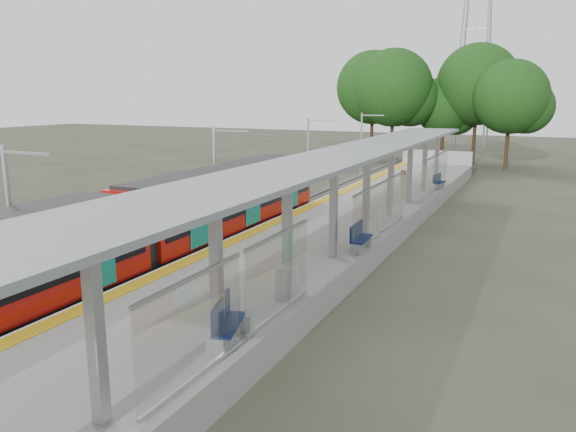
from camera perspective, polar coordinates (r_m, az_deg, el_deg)
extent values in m
cube|color=#59544C|center=(29.21, -3.26, -1.29)|extent=(3.00, 70.00, 0.24)
cube|color=gray|center=(27.32, 5.07, -1.44)|extent=(6.00, 50.00, 1.00)
cube|color=gold|center=(28.16, 0.22, 0.08)|extent=(0.60, 50.00, 0.02)
cube|color=#9EA0A5|center=(51.01, 14.87, 5.79)|extent=(6.00, 0.10, 1.20)
cube|color=black|center=(26.76, -6.07, -1.42)|extent=(2.50, 13.50, 0.70)
cube|color=#A3110B|center=(26.43, -6.15, 1.95)|extent=(2.65, 13.50, 2.50)
cube|color=black|center=(26.42, -6.15, 2.06)|extent=(2.72, 12.96, 1.20)
cube|color=black|center=(26.23, -6.22, 4.74)|extent=(2.40, 12.83, 0.15)
cube|color=#0C786E|center=(25.79, -3.56, 1.40)|extent=(0.04, 1.30, 2.00)
cylinder|color=black|center=(23.07, -12.15, -4.63)|extent=(2.20, 0.70, 0.70)
cube|color=black|center=(20.92, -16.19, -1.89)|extent=(2.30, 0.80, 2.40)
cube|color=#9EA0A5|center=(10.75, -18.96, -11.29)|extent=(0.25, 0.25, 3.50)
cube|color=#9EA0A5|center=(13.69, -7.28, -5.62)|extent=(0.25, 0.25, 3.50)
cube|color=#9EA0A5|center=(17.06, -0.08, -1.94)|extent=(0.25, 0.25, 3.50)
cube|color=#9EA0A5|center=(20.66, 4.65, 0.52)|extent=(0.25, 0.25, 3.50)
cube|color=#9EA0A5|center=(24.38, 7.96, 2.23)|extent=(0.25, 0.25, 3.50)
cube|color=#9EA0A5|center=(28.18, 10.39, 3.49)|extent=(0.25, 0.25, 3.50)
cube|color=#9EA0A5|center=(32.03, 12.25, 4.44)|extent=(0.25, 0.25, 3.50)
cube|color=#9EA0A5|center=(35.91, 13.71, 5.18)|extent=(0.25, 0.25, 3.50)
cube|color=#9EA0A5|center=(39.82, 14.88, 5.77)|extent=(0.25, 0.25, 3.50)
cube|color=gray|center=(22.37, 5.58, 6.14)|extent=(3.20, 38.00, 0.16)
cylinder|color=#9EA0A5|center=(22.95, 1.91, 6.14)|extent=(0.24, 38.00, 0.24)
cube|color=silver|center=(11.96, -9.53, -11.20)|extent=(0.05, 3.70, 2.20)
cube|color=silver|center=(15.19, -0.92, -5.89)|extent=(0.05, 3.70, 2.20)
cube|color=silver|center=(22.41, 8.10, -0.08)|extent=(0.05, 3.70, 2.20)
cube|color=silver|center=(26.19, 10.70, 1.60)|extent=(0.05, 3.70, 2.20)
cube|color=silver|center=(33.90, 14.13, 3.82)|extent=(0.05, 3.70, 2.20)
cube|color=silver|center=(37.80, 15.33, 4.59)|extent=(0.05, 3.70, 2.20)
cylinder|color=#382316|center=(62.43, 8.49, 8.06)|extent=(0.36, 0.36, 5.15)
sphere|color=#1A4D16|center=(62.28, 8.64, 12.78)|extent=(7.82, 7.82, 7.82)
cylinder|color=#382316|center=(58.49, 10.48, 7.70)|extent=(0.36, 0.36, 5.09)
sphere|color=#1A4D16|center=(58.33, 10.68, 12.69)|extent=(7.74, 7.74, 7.74)
cylinder|color=#382316|center=(60.68, 15.38, 7.05)|extent=(0.36, 0.36, 3.89)
sphere|color=#1A4D16|center=(60.49, 15.59, 10.72)|extent=(5.91, 5.91, 5.91)
cylinder|color=#382316|center=(60.18, 18.38, 7.51)|extent=(0.36, 0.36, 5.31)
sphere|color=#1A4D16|center=(60.04, 18.73, 12.55)|extent=(8.07, 8.07, 8.07)
cylinder|color=#382316|center=(56.95, 21.34, 6.66)|extent=(0.36, 0.36, 4.52)
sphere|color=#1A4D16|center=(56.76, 21.70, 11.20)|extent=(6.86, 6.86, 6.86)
cylinder|color=#9EA0A5|center=(19.92, -26.27, -1.31)|extent=(0.16, 0.16, 5.40)
cube|color=#9EA0A5|center=(18.77, -25.06, 5.81)|extent=(2.00, 0.08, 0.08)
cylinder|color=#9EA0A5|center=(28.77, -7.43, 3.66)|extent=(0.16, 0.16, 5.40)
cube|color=#9EA0A5|center=(27.99, -5.82, 8.61)|extent=(2.00, 0.08, 0.08)
cylinder|color=#9EA0A5|center=(39.33, 2.03, 6.02)|extent=(0.16, 0.16, 5.40)
cube|color=#9EA0A5|center=(38.76, 3.44, 9.62)|extent=(2.00, 0.08, 0.08)
cylinder|color=#9EA0A5|center=(50.54, 7.44, 7.30)|extent=(0.16, 0.16, 5.40)
cube|color=#9EA0A5|center=(50.10, 8.62, 10.08)|extent=(2.00, 0.08, 0.08)
cube|color=#0F1D4E|center=(13.88, -6.03, -10.91)|extent=(0.94, 1.68, 0.06)
cube|color=#0F1D4E|center=(13.86, -6.83, -9.52)|extent=(0.54, 1.56, 0.59)
cube|color=#9EA0A5|center=(13.48, -7.46, -12.82)|extent=(0.43, 0.19, 0.47)
cube|color=#9EA0A5|center=(14.49, -4.67, -10.93)|extent=(0.43, 0.19, 0.47)
cube|color=#0F1D4E|center=(21.87, 7.46, -2.32)|extent=(0.53, 1.60, 0.06)
cube|color=#0F1D4E|center=(21.85, 6.95, -1.46)|extent=(0.12, 1.59, 0.58)
cube|color=#9EA0A5|center=(21.35, 6.92, -3.34)|extent=(0.42, 0.08, 0.46)
cube|color=#9EA0A5|center=(22.52, 7.94, -2.55)|extent=(0.42, 0.08, 0.46)
cube|color=#0F1D4E|center=(37.47, 15.14, 3.33)|extent=(0.64, 1.46, 0.06)
cube|color=#0F1D4E|center=(37.46, 14.88, 3.78)|extent=(0.28, 1.40, 0.52)
cube|color=#9EA0A5|center=(36.96, 14.96, 2.88)|extent=(0.38, 0.12, 0.41)
cube|color=#9EA0A5|center=(38.05, 15.27, 3.12)|extent=(0.38, 0.12, 0.41)
cylinder|color=beige|center=(33.08, 11.60, 2.89)|extent=(0.38, 0.38, 1.43)
cube|color=red|center=(32.96, 11.66, 4.37)|extent=(0.33, 0.17, 0.24)
cylinder|color=#9EA0A5|center=(16.54, -0.51, -6.89)|extent=(0.58, 0.58, 1.02)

